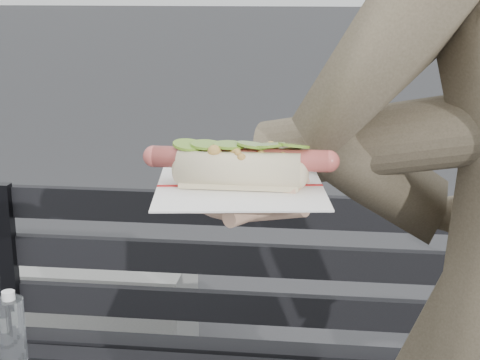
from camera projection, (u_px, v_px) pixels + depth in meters
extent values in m
cube|color=black|center=(268.00, 352.00, 1.85)|extent=(1.50, 0.07, 0.03)
cube|color=black|center=(9.00, 263.00, 1.88)|extent=(0.04, 0.03, 0.42)
cube|color=black|center=(270.00, 309.00, 1.85)|extent=(1.50, 0.02, 0.08)
cube|color=black|center=(270.00, 261.00, 1.81)|extent=(1.50, 0.02, 0.08)
cube|color=black|center=(271.00, 210.00, 1.78)|extent=(1.50, 0.02, 0.08)
cylinder|color=white|center=(12.00, 338.00, 1.69)|extent=(0.06, 0.06, 0.19)
cylinder|color=white|center=(8.00, 295.00, 1.66)|extent=(0.03, 0.03, 0.02)
cube|color=slate|center=(30.00, 305.00, 2.74)|extent=(1.20, 0.40, 0.40)
cylinder|color=#453D2E|center=(456.00, 131.00, 0.89)|extent=(0.51, 0.23, 0.19)
cylinder|color=#D8A384|center=(275.00, 196.00, 0.85)|extent=(0.09, 0.08, 0.07)
ellipsoid|color=#D8A384|center=(240.00, 201.00, 0.85)|extent=(0.10, 0.11, 0.03)
cylinder|color=#D8A384|center=(188.00, 205.00, 0.82)|extent=(0.05, 0.02, 0.02)
cylinder|color=#D8A384|center=(191.00, 200.00, 0.84)|extent=(0.05, 0.02, 0.02)
cylinder|color=#D8A384|center=(195.00, 195.00, 0.86)|extent=(0.05, 0.02, 0.02)
cylinder|color=#D8A384|center=(198.00, 191.00, 0.88)|extent=(0.05, 0.02, 0.02)
cylinder|color=#D8A384|center=(243.00, 214.00, 0.79)|extent=(0.04, 0.05, 0.02)
cube|color=white|center=(240.00, 187.00, 0.84)|extent=(0.21, 0.21, 0.00)
cube|color=#B21E1E|center=(240.00, 185.00, 0.84)|extent=(0.19, 0.03, 0.00)
cylinder|color=#BA4F47|center=(240.00, 159.00, 0.83)|extent=(0.20, 0.02, 0.02)
sphere|color=#BA4F47|center=(154.00, 156.00, 0.84)|extent=(0.03, 0.02, 0.02)
sphere|color=#BA4F47|center=(329.00, 161.00, 0.82)|extent=(0.02, 0.02, 0.02)
sphere|color=#9E6B2D|center=(267.00, 150.00, 0.83)|extent=(0.01, 0.01, 0.01)
sphere|color=#9E6B2D|center=(261.00, 154.00, 0.82)|extent=(0.01, 0.01, 0.01)
sphere|color=#9E6B2D|center=(240.00, 148.00, 0.84)|extent=(0.01, 0.01, 0.01)
sphere|color=#9E6B2D|center=(221.00, 159.00, 0.82)|extent=(0.01, 0.01, 0.01)
sphere|color=#9E6B2D|center=(283.00, 155.00, 0.81)|extent=(0.01, 0.01, 0.01)
sphere|color=#9E6B2D|center=(257.00, 159.00, 0.82)|extent=(0.01, 0.01, 0.01)
sphere|color=#9E6B2D|center=(276.00, 154.00, 0.84)|extent=(0.01, 0.01, 0.01)
sphere|color=#9E6B2D|center=(224.00, 152.00, 0.85)|extent=(0.01, 0.01, 0.01)
sphere|color=#9E6B2D|center=(241.00, 158.00, 0.81)|extent=(0.01, 0.01, 0.01)
sphere|color=#9E6B2D|center=(291.00, 162.00, 0.80)|extent=(0.01, 0.01, 0.01)
sphere|color=#9E6B2D|center=(236.00, 147.00, 0.85)|extent=(0.01, 0.01, 0.01)
sphere|color=#9E6B2D|center=(291.00, 147.00, 0.84)|extent=(0.01, 0.01, 0.01)
sphere|color=#9E6B2D|center=(241.00, 150.00, 0.85)|extent=(0.01, 0.01, 0.01)
sphere|color=#9E6B2D|center=(271.00, 146.00, 0.85)|extent=(0.01, 0.01, 0.01)
sphere|color=#9E6B2D|center=(276.00, 150.00, 0.84)|extent=(0.01, 0.01, 0.01)
sphere|color=#9E6B2D|center=(261.00, 151.00, 0.85)|extent=(0.01, 0.01, 0.01)
sphere|color=#9E6B2D|center=(238.00, 153.00, 0.81)|extent=(0.01, 0.01, 0.01)
sphere|color=#9E6B2D|center=(236.00, 153.00, 0.82)|extent=(0.01, 0.01, 0.01)
sphere|color=#9E6B2D|center=(263.00, 155.00, 0.84)|extent=(0.01, 0.01, 0.01)
sphere|color=#9E6B2D|center=(260.00, 158.00, 0.81)|extent=(0.01, 0.01, 0.01)
sphere|color=#9E6B2D|center=(265.00, 151.00, 0.85)|extent=(0.01, 0.01, 0.01)
sphere|color=#9E6B2D|center=(217.00, 153.00, 0.82)|extent=(0.01, 0.01, 0.01)
sphere|color=#9E6B2D|center=(214.00, 151.00, 0.82)|extent=(0.01, 0.01, 0.01)
sphere|color=#9E6B2D|center=(188.00, 155.00, 0.83)|extent=(0.01, 0.01, 0.01)
cylinder|color=olive|center=(188.00, 145.00, 0.84)|extent=(0.04, 0.04, 0.01)
cylinder|color=olive|center=(206.00, 145.00, 0.83)|extent=(0.04, 0.04, 0.01)
cylinder|color=olive|center=(229.00, 145.00, 0.83)|extent=(0.04, 0.04, 0.00)
cylinder|color=olive|center=(253.00, 145.00, 0.83)|extent=(0.04, 0.04, 0.01)
cylinder|color=olive|center=(269.00, 145.00, 0.82)|extent=(0.04, 0.04, 0.01)
cylinder|color=olive|center=(294.00, 145.00, 0.82)|extent=(0.04, 0.04, 0.01)
cube|color=brown|center=(80.00, 309.00, 3.16)|extent=(0.05, 0.05, 0.00)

